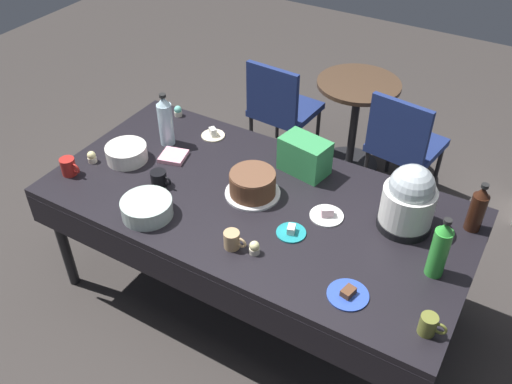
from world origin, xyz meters
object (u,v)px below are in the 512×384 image
Objects in this scene: coffee_mug_tan at (232,240)px; ceramic_snack_bowl at (127,153)px; cupcake_lemon at (178,111)px; maroon_chair_right at (403,142)px; potluck_table at (256,209)px; coffee_mug_olive at (429,325)px; round_cafe_table at (356,109)px; soda_carton at (305,156)px; dessert_plate_teal at (291,232)px; slow_cooker at (409,200)px; dessert_plate_cream at (213,134)px; soda_bottle_water at (165,121)px; cupcake_vanilla at (254,248)px; cupcake_berry at (92,157)px; coffee_mug_black at (159,179)px; frosted_layer_cake at (253,184)px; soda_bottle_lime_soda at (440,249)px; maroon_chair_left at (281,106)px; dessert_plate_cobalt at (348,294)px; dessert_plate_white at (327,214)px; glass_salad_bowl at (147,208)px; soda_bottle_cola at (478,209)px; coffee_mug_red at (69,167)px.

ceramic_snack_bowl is at bearing 161.88° from coffee_mug_tan.
cupcake_lemon is 1.52m from maroon_chair_right.
coffee_mug_olive reaches higher than potluck_table.
soda_carton is at bearing -82.75° from round_cafe_table.
soda_carton reaches higher than dessert_plate_teal.
slow_cooker is 1.34× the size of soda_carton.
dessert_plate_cream is 0.30m from soda_bottle_water.
cupcake_vanilla and cupcake_berry have the same top height.
coffee_mug_black is at bearing 2.88° from cupcake_berry.
dessert_plate_teal is at bearing -94.57° from maroon_chair_right.
soda_bottle_lime_soda reaches higher than frosted_layer_cake.
soda_bottle_water is 1.03× the size of soda_bottle_lime_soda.
frosted_layer_cake is at bearing -89.53° from round_cafe_table.
maroon_chair_left is at bearing 114.40° from cupcake_vanilla.
soda_bottle_water is at bearing 161.94° from dessert_plate_teal.
potluck_table is 32.59× the size of cupcake_vanilla.
potluck_table is 12.13× the size of dessert_plate_cobalt.
dessert_plate_white is 0.59m from soda_bottle_lime_soda.
coffee_mug_tan is at bearing 2.58° from glass_salad_bowl.
soda_bottle_water is (0.09, 0.25, 0.11)m from ceramic_snack_bowl.
frosted_layer_cake is at bearing -28.54° from cupcake_lemon.
frosted_layer_cake is at bearing 21.74° from coffee_mug_black.
dessert_plate_teal is at bearing -115.53° from dessert_plate_white.
coffee_mug_tan is at bearing -139.40° from slow_cooker.
coffee_mug_olive is at bearing -20.16° from potluck_table.
dessert_plate_cobalt is at bearing -53.73° from maroon_chair_left.
dessert_plate_white is 0.90m from coffee_mug_black.
soda_bottle_lime_soda is (-0.08, -0.38, 0.02)m from soda_bottle_cola.
coffee_mug_olive is (0.64, -0.44, 0.03)m from dessert_plate_white.
slow_cooker is 5.17× the size of cupcake_vanilla.
cupcake_berry is 1.19m from soda_carton.
maroon_chair_right is at bearing 85.43° from dessert_plate_teal.
coffee_mug_black is (-0.69, 0.18, 0.01)m from cupcake_vanilla.
soda_carton is at bearing 31.82° from coffee_mug_red.
soda_bottle_cola reaches higher than coffee_mug_tan.
maroon_chair_left is at bearing 113.04° from potluck_table.
cupcake_lemon is at bearing 118.91° from coffee_mug_black.
soda_bottle_cola is 1.60m from coffee_mug_black.
soda_bottle_water reaches higher than dessert_plate_cream.
potluck_table is 0.75m from dessert_plate_cobalt.
dessert_plate_cobalt is at bearing 177.24° from coffee_mug_olive.
dessert_plate_cobalt is 1.47× the size of coffee_mug_red.
cupcake_vanilla is 0.21× the size of soda_bottle_lime_soda.
glass_salad_bowl is at bearing -84.92° from maroon_chair_left.
ceramic_snack_bowl is (-1.53, -0.26, -0.12)m from slow_cooker.
glass_salad_bowl is at bearing -153.02° from soda_bottle_cola.
soda_bottle_cola is (0.74, 0.48, 0.11)m from dessert_plate_teal.
dessert_plate_white is (1.18, 0.13, -0.03)m from ceramic_snack_bowl.
maroon_chair_right is (0.89, 1.46, -0.30)m from coffee_mug_black.
dessert_plate_cobalt is 0.44m from soda_bottle_lime_soda.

